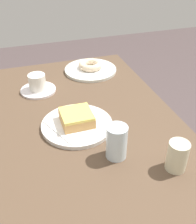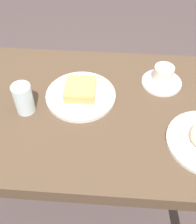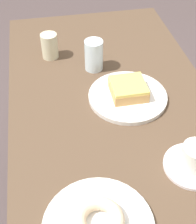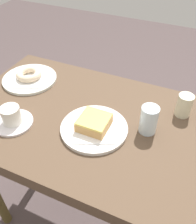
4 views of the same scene
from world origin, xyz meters
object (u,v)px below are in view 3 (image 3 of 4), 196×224
Objects in this scene: water_glass at (94,55)px; donut_sugar_ring at (98,220)px; donut_glazed_square at (128,89)px; coffee_cup at (194,160)px; plate_glazed_square at (128,96)px; sugar_jar at (50,46)px.

donut_sugar_ring is at bearing 170.71° from water_glass.
water_glass is at bearing -9.29° from donut_sugar_ring.
water_glass is (0.17, 0.07, 0.02)m from donut_glazed_square.
water_glass is at bearing 19.88° from coffee_cup.
coffee_cup is at bearing -162.12° from donut_glazed_square.
sugar_jar is at bearing 38.18° from plate_glazed_square.
donut_glazed_square is 0.72× the size of coffee_cup.
donut_glazed_square is at bearing -22.78° from donut_sugar_ring.
donut_glazed_square is (0.40, -0.17, 0.01)m from donut_sugar_ring.
coffee_cup is (-0.46, -0.16, -0.02)m from water_glass.
donut_glazed_square is at bearing -156.96° from water_glass.
water_glass reaches higher than coffee_cup.
donut_glazed_square is 0.30m from coffee_cup.
donut_glazed_square is (0.00, 0.00, 0.03)m from plate_glazed_square.
sugar_jar reaches higher than donut_glazed_square.
sugar_jar reaches higher than plate_glazed_square.
donut_sugar_ring is 0.28m from coffee_cup.
donut_sugar_ring is 0.67m from sugar_jar.
water_glass is at bearing 23.04° from plate_glazed_square.
water_glass reaches higher than sugar_jar.
plate_glazed_square is 1.68× the size of coffee_cup.
plate_glazed_square is 2.71× the size of sugar_jar.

